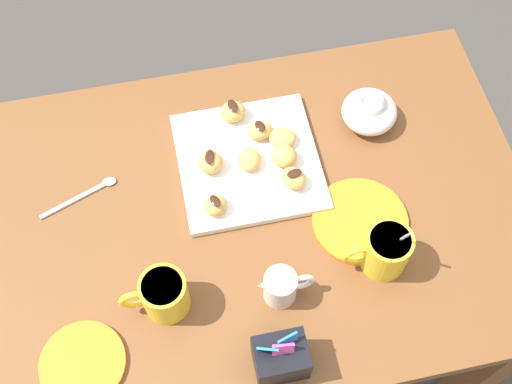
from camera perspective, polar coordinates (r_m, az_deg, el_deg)
The scene contains 24 objects.
ground_plane at distance 1.97m, azimuth 0.22°, elevation -11.60°, with size 8.00×8.00×0.00m, color #423D38.
dining_table at distance 1.40m, azimuth 0.31°, elevation -4.29°, with size 1.08×0.75×0.74m.
pastry_plate_square at distance 1.32m, azimuth -0.74°, elevation 2.65°, with size 0.28×0.28×0.02m, color white.
coffee_mug_yellow_left at distance 1.21m, azimuth 11.25°, elevation -5.02°, with size 0.13×0.09×0.15m.
coffee_mug_yellow_right at distance 1.17m, azimuth -8.15°, elevation -8.87°, with size 0.12×0.08×0.09m.
cream_pitcher_white at distance 1.17m, azimuth 2.18°, elevation -8.26°, with size 0.10×0.06×0.07m.
sugar_caddy at distance 1.13m, azimuth 2.18°, elevation -14.30°, with size 0.09×0.07×0.11m.
ice_cream_bowl at distance 1.38m, azimuth 9.93°, elevation 7.08°, with size 0.12×0.12×0.09m.
saucer_orange_left at distance 1.20m, azimuth -14.96°, elevation -14.31°, with size 0.15×0.15×0.01m, color orange.
saucer_orange_right at distance 1.28m, azimuth 9.10°, elevation -2.53°, with size 0.19×0.19×0.01m, color orange.
loose_spoon_near_saucer at distance 1.33m, azimuth -14.55°, elevation -0.09°, with size 0.16×0.07×0.01m.
beignet_0 at distance 1.30m, azimuth -0.81°, elevation 2.85°, with size 0.05×0.05×0.03m, color #DBA351.
beignet_1 at distance 1.30m, azimuth 2.49°, elevation 3.18°, with size 0.05×0.05×0.04m, color #DBA351.
beignet_2 at distance 1.33m, azimuth 2.34°, elevation 4.77°, with size 0.05×0.06×0.03m, color #DBA351.
beignet_3 at distance 1.33m, azimuth 0.34°, elevation 5.39°, with size 0.04×0.05×0.03m, color #DBA351.
chocolate_drizzle_3 at distance 1.32m, azimuth 0.35°, elevation 5.82°, with size 0.03×0.02×0.01m, color #381E11.
beignet_4 at distance 1.27m, azimuth 3.33°, elevation 1.21°, with size 0.04×0.05×0.03m, color #DBA351.
chocolate_drizzle_4 at distance 1.26m, azimuth 3.38°, elevation 1.64°, with size 0.03×0.02×0.01m, color #381E11.
beignet_5 at distance 1.36m, azimuth -2.03°, elevation 7.06°, with size 0.05×0.05×0.04m, color #DBA351.
chocolate_drizzle_5 at distance 1.34m, azimuth -2.05°, elevation 7.57°, with size 0.03×0.02×0.01m, color #381E11.
beignet_6 at distance 1.25m, azimuth -3.56°, elevation -1.18°, with size 0.04×0.05×0.03m, color #DBA351.
chocolate_drizzle_6 at distance 1.23m, azimuth -3.60°, elevation -0.79°, with size 0.03×0.02×0.01m, color #381E11.
beignet_7 at distance 1.29m, azimuth -4.03°, elevation 2.61°, with size 0.05×0.05×0.04m, color #DBA351.
chocolate_drizzle_7 at distance 1.27m, azimuth -4.09°, elevation 3.10°, with size 0.03×0.02×0.01m, color #381E11.
Camera 1 is at (0.13, 0.57, 1.88)m, focal length 45.62 mm.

